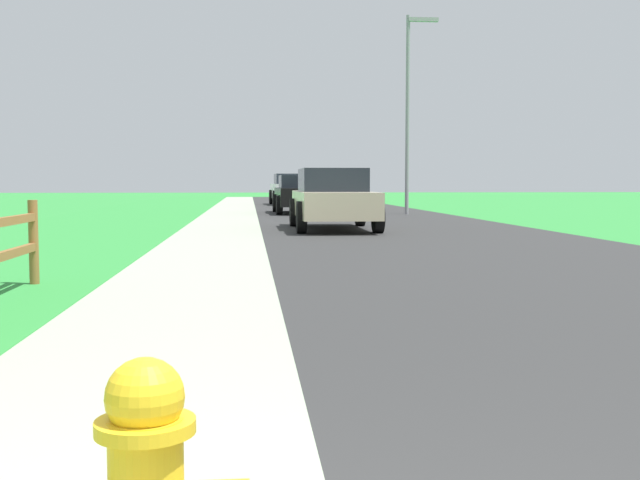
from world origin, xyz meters
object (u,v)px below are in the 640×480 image
parked_suv_beige (333,198)px  street_lamp (410,99)px  parked_car_black (303,194)px  parked_car_white (292,189)px

parked_suv_beige → street_lamp: street_lamp is taller
street_lamp → parked_suv_beige: bearing=-113.1°
parked_car_black → street_lamp: 5.34m
parked_car_white → street_lamp: street_lamp is taller
parked_suv_beige → parked_car_white: bearing=89.6°
parked_car_white → street_lamp: bearing=-73.3°
parked_suv_beige → parked_car_white: size_ratio=1.03×
parked_car_white → street_lamp: size_ratio=0.64×
parked_suv_beige → street_lamp: (3.80, 8.89, 3.45)m
parked_car_black → parked_car_white: parked_car_white is taller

